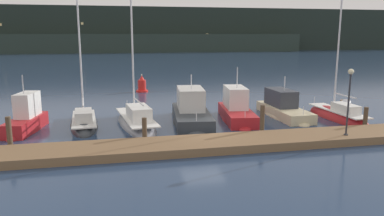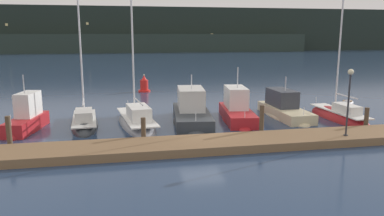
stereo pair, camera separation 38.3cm
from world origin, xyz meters
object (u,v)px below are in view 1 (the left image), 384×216
at_px(dock_lamppost, 349,91).
at_px(motorboat_berth_5, 236,113).
at_px(motorboat_berth_1, 26,124).
at_px(motorboat_berth_4, 191,115).
at_px(rowboat_adrift, 345,103).
at_px(sailboat_berth_3, 137,123).
at_px(sailboat_berth_2, 84,124).
at_px(sailboat_berth_7, 338,118).
at_px(motorboat_berth_6, 283,111).
at_px(channel_buoy, 142,85).

bearing_deg(dock_lamppost, motorboat_berth_5, 121.71).
bearing_deg(motorboat_berth_1, dock_lamppost, -19.73).
height_order(motorboat_berth_4, motorboat_berth_5, motorboat_berth_5).
distance_m(motorboat_berth_4, rowboat_adrift, 15.93).
height_order(sailboat_berth_3, rowboat_adrift, sailboat_berth_3).
bearing_deg(dock_lamppost, rowboat_adrift, 56.11).
bearing_deg(motorboat_berth_5, motorboat_berth_1, -178.97).
bearing_deg(rowboat_adrift, sailboat_berth_2, -170.00).
bearing_deg(motorboat_berth_1, sailboat_berth_7, -3.11).
bearing_deg(sailboat_berth_7, motorboat_berth_6, 152.04).
relative_size(sailboat_berth_2, dock_lamppost, 2.61).
bearing_deg(channel_buoy, motorboat_berth_4, -81.34).
bearing_deg(motorboat_berth_6, rowboat_adrift, 26.78).
distance_m(motorboat_berth_6, sailboat_berth_7, 3.95).
bearing_deg(dock_lamppost, sailboat_berth_3, 149.81).
bearing_deg(channel_buoy, motorboat_berth_5, -69.48).
relative_size(sailboat_berth_7, rowboat_adrift, 4.16).
distance_m(motorboat_berth_1, motorboat_berth_5, 14.33).
distance_m(sailboat_berth_3, motorboat_berth_5, 7.27).
height_order(motorboat_berth_4, dock_lamppost, dock_lamppost).
distance_m(motorboat_berth_1, sailboat_berth_7, 21.75).
bearing_deg(motorboat_berth_6, sailboat_berth_2, 179.83).
height_order(motorboat_berth_6, rowboat_adrift, motorboat_berth_6).
bearing_deg(dock_lamppost, motorboat_berth_4, 137.61).
relative_size(motorboat_berth_1, sailboat_berth_3, 0.44).
bearing_deg(sailboat_berth_3, motorboat_berth_1, -179.67).
xyz_separation_m(sailboat_berth_2, sailboat_berth_3, (3.53, -0.67, 0.07)).
bearing_deg(motorboat_berth_4, channel_buoy, 98.66).
xyz_separation_m(motorboat_berth_5, rowboat_adrift, (11.93, 4.46, -0.48)).
distance_m(sailboat_berth_3, motorboat_berth_6, 11.19).
distance_m(motorboat_berth_1, motorboat_berth_6, 18.25).
bearing_deg(motorboat_berth_4, sailboat_berth_2, 176.84).
xyz_separation_m(sailboat_berth_7, channel_buoy, (-13.04, 16.55, 0.58)).
relative_size(motorboat_berth_6, channel_buoy, 3.59).
distance_m(motorboat_berth_4, sailboat_berth_7, 10.86).
xyz_separation_m(sailboat_berth_2, dock_lamppost, (15.07, -7.39, 2.89)).
height_order(motorboat_berth_5, dock_lamppost, dock_lamppost).
relative_size(sailboat_berth_2, sailboat_berth_3, 0.87).
xyz_separation_m(motorboat_berth_1, motorboat_berth_5, (14.33, 0.26, 0.05)).
height_order(sailboat_berth_2, motorboat_berth_4, sailboat_berth_2).
distance_m(motorboat_berth_1, motorboat_berth_4, 10.97).
height_order(motorboat_berth_1, sailboat_berth_2, sailboat_berth_2).
bearing_deg(motorboat_berth_6, channel_buoy, 123.05).
distance_m(sailboat_berth_2, channel_buoy, 15.54).
relative_size(sailboat_berth_3, sailboat_berth_7, 1.02).
relative_size(sailboat_berth_3, motorboat_berth_6, 1.68).
height_order(channel_buoy, rowboat_adrift, channel_buoy).
xyz_separation_m(channel_buoy, rowboat_adrift, (17.59, -10.65, -0.70)).
relative_size(motorboat_berth_4, sailboat_berth_7, 0.69).
height_order(sailboat_berth_2, sailboat_berth_7, sailboat_berth_7).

